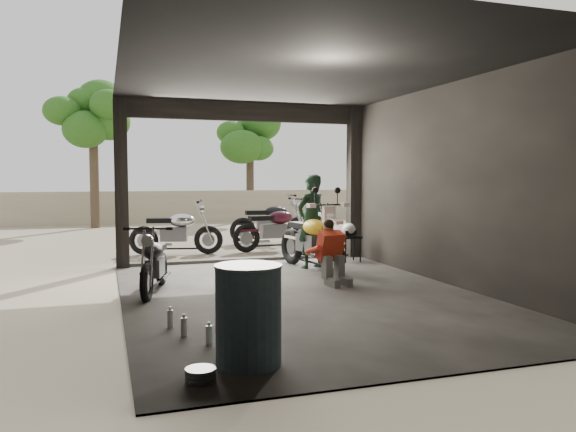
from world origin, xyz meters
TOP-DOWN VIEW (x-y plane):
  - ground at (0.00, 0.00)m, footprint 80.00×80.00m
  - garage at (0.00, 0.55)m, footprint 7.00×7.13m
  - boundary_wall at (0.00, 14.00)m, footprint 18.00×0.30m
  - tree_left at (-3.00, 12.50)m, footprint 2.20×2.20m
  - tree_right at (2.80, 14.00)m, footprint 2.20×2.20m
  - main_bike at (0.93, 2.12)m, footprint 1.14×2.03m
  - left_bike at (-2.00, 0.86)m, footprint 1.00×1.63m
  - outside_bike_a at (-1.19, 4.98)m, footprint 1.91×1.13m
  - outside_bike_b at (1.10, 4.91)m, footprint 1.90×0.95m
  - outside_bike_c at (1.44, 6.43)m, footprint 1.93×0.89m
  - rider at (0.99, 2.24)m, footprint 0.76×0.65m
  - mechanic at (0.76, 0.61)m, footprint 0.58×0.74m
  - stool at (2.00, 2.73)m, footprint 0.39×0.39m
  - helmet at (1.96, 2.70)m, footprint 0.29×0.31m
  - oil_drum at (-1.46, -2.70)m, footprint 0.64×0.64m
  - sign_post at (2.92, 2.43)m, footprint 0.76×0.08m

SIDE VIEW (x-z plane):
  - ground at x=0.00m, z-range 0.00..0.00m
  - oil_drum at x=-1.46m, z-range 0.00..0.93m
  - stool at x=2.00m, z-range 0.19..0.73m
  - mechanic at x=0.76m, z-range 0.00..1.01m
  - left_bike at x=-2.00m, z-range 0.00..1.03m
  - boundary_wall at x=0.00m, z-range 0.00..1.20m
  - outside_bike_a at x=-1.19m, z-range 0.00..1.21m
  - outside_bike_b at x=1.10m, z-range 0.00..1.24m
  - outside_bike_c at x=1.44m, z-range 0.00..1.28m
  - main_bike at x=0.93m, z-range 0.00..1.28m
  - helmet at x=1.96m, z-range 0.54..0.80m
  - rider at x=0.99m, z-range 0.00..1.78m
  - garage at x=0.00m, z-range -0.32..2.88m
  - sign_post at x=2.92m, z-range 0.39..2.69m
  - tree_right at x=2.80m, z-range 1.06..6.06m
  - tree_left at x=-3.00m, z-range 1.19..6.79m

